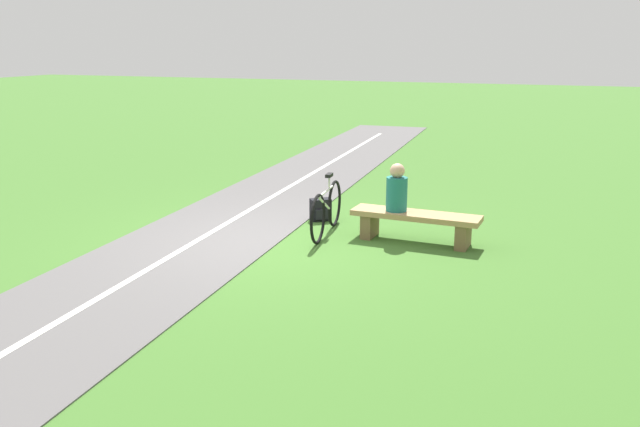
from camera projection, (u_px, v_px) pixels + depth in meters
ground_plane at (271, 241)px, 9.86m from camera, size 80.00×80.00×0.00m
paved_path at (23, 343)px, 6.51m from camera, size 4.18×36.07×0.02m
path_centre_line at (23, 342)px, 6.51m from camera, size 1.73×31.96×0.00m
bench at (415, 221)px, 9.75m from camera, size 1.91×0.58×0.44m
person_seated at (397, 190)px, 9.76m from camera, size 0.33×0.33×0.71m
bicycle at (327, 210)px, 10.13m from camera, size 0.20×1.74×0.92m
backpack at (321, 210)px, 10.97m from camera, size 0.38×0.35×0.36m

